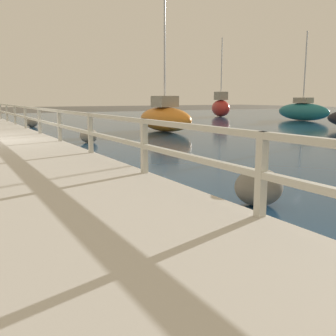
# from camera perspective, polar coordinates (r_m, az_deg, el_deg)

# --- Properties ---
(railing) EXTENTS (0.10, 32.50, 0.95)m
(railing) POSITION_cam_1_polar(r_m,az_deg,el_deg) (13.83, -16.99, 7.01)
(railing) COLOR beige
(railing) RESTS_ON dock_walkway
(boulder_near_dock) EXTENTS (0.66, 0.59, 0.49)m
(boulder_near_dock) POSITION_cam_1_polar(r_m,az_deg,el_deg) (14.53, -11.38, 4.60)
(boulder_near_dock) COLOR slate
(boulder_near_dock) RESTS_ON ground
(boulder_upstream) EXTENTS (0.75, 0.68, 0.56)m
(boulder_upstream) POSITION_cam_1_polar(r_m,az_deg,el_deg) (6.06, 13.03, -2.72)
(boulder_upstream) COLOR #666056
(boulder_upstream) RESTS_ON ground
(boulder_downstream) EXTENTS (0.66, 0.60, 0.50)m
(boulder_downstream) POSITION_cam_1_polar(r_m,az_deg,el_deg) (23.07, -19.15, 6.24)
(boulder_downstream) COLOR #666056
(boulder_downstream) RESTS_ON ground
(sailboat_teal) EXTENTS (1.28, 4.79, 6.10)m
(sailboat_teal) POSITION_cam_1_polar(r_m,az_deg,el_deg) (29.68, 18.95, 7.84)
(sailboat_teal) COLOR #1E707A
(sailboat_teal) RESTS_ON water_surface
(sailboat_orange) EXTENTS (1.75, 3.95, 6.15)m
(sailboat_orange) POSITION_cam_1_polar(r_m,az_deg,el_deg) (18.91, -0.47, 7.32)
(sailboat_orange) COLOR orange
(sailboat_orange) RESTS_ON water_surface
(sailboat_red) EXTENTS (1.83, 3.20, 6.53)m
(sailboat_red) POSITION_cam_1_polar(r_m,az_deg,el_deg) (34.39, 7.65, 8.85)
(sailboat_red) COLOR red
(sailboat_red) RESTS_ON water_surface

